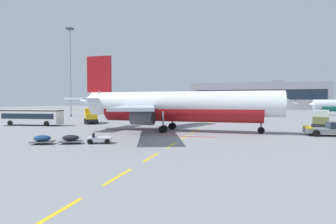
# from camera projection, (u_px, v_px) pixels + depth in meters

# --- Properties ---
(ground) EXTENTS (400.00, 400.00, 0.00)m
(ground) POSITION_uv_depth(u_px,v_px,m) (332.00, 128.00, 49.20)
(ground) COLOR gray
(apron_paint_markings) EXTENTS (8.00, 94.72, 0.01)m
(apron_paint_markings) POSITION_uv_depth(u_px,v_px,m) (203.00, 127.00, 52.05)
(apron_paint_markings) COLOR yellow
(apron_paint_markings) RESTS_ON ground
(airliner_foreground) EXTENTS (34.68, 34.63, 12.20)m
(airliner_foreground) POSITION_uv_depth(u_px,v_px,m) (177.00, 106.00, 43.96)
(airliner_foreground) COLOR white
(airliner_foreground) RESTS_ON ground
(pushback_tug) EXTENTS (6.11, 3.39, 2.08)m
(pushback_tug) POSITION_uv_depth(u_px,v_px,m) (331.00, 129.00, 38.20)
(pushback_tug) COLOR slate
(pushback_tug) RESTS_ON ground
(apron_shuttle_bus) EXTENTS (12.21, 3.75, 3.00)m
(apron_shuttle_bus) POSITION_uv_depth(u_px,v_px,m) (32.00, 116.00, 54.61)
(apron_shuttle_bus) COLOR silver
(apron_shuttle_bus) RESTS_ON ground
(catering_truck) EXTENTS (3.99, 7.37, 3.14)m
(catering_truck) POSITION_uv_depth(u_px,v_px,m) (321.00, 119.00, 48.17)
(catering_truck) COLOR black
(catering_truck) RESTS_ON ground
(fuel_service_truck) EXTENTS (5.84, 7.17, 3.14)m
(fuel_service_truck) POSITION_uv_depth(u_px,v_px,m) (91.00, 115.00, 60.15)
(fuel_service_truck) COLOR black
(fuel_service_truck) RESTS_ON ground
(baggage_train) EXTENTS (8.53, 4.55, 1.14)m
(baggage_train) POSITION_uv_depth(u_px,v_px,m) (71.00, 139.00, 31.18)
(baggage_train) COLOR silver
(baggage_train) RESTS_ON ground
(apron_light_mast_near) EXTENTS (1.80, 1.80, 26.95)m
(apron_light_mast_near) POSITION_uv_depth(u_px,v_px,m) (70.00, 62.00, 86.59)
(apron_light_mast_near) COLOR slate
(apron_light_mast_near) RESTS_ON ground
(terminal_satellite) EXTENTS (75.76, 24.72, 16.72)m
(terminal_satellite) POSITION_uv_depth(u_px,v_px,m) (257.00, 96.00, 168.99)
(terminal_satellite) COLOR gray
(terminal_satellite) RESTS_ON ground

